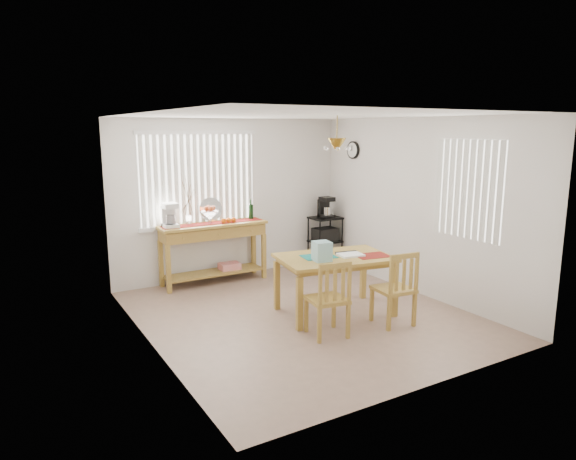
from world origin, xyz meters
TOP-DOWN VIEW (x-y plane):
  - ground at (0.00, 0.00)m, footprint 4.00×4.50m
  - room_shell at (0.00, 0.02)m, footprint 4.20×4.70m
  - sideboard at (-0.42, 1.99)m, footprint 1.72×0.48m
  - sideboard_items at (-0.71, 2.01)m, footprint 1.63×0.41m
  - wire_cart at (1.70, 1.95)m, footprint 0.52×0.42m
  - cart_items at (1.70, 1.96)m, footprint 0.21×0.25m
  - dining_table at (0.41, -0.14)m, footprint 1.59×1.17m
  - table_items at (0.25, -0.24)m, footprint 1.12×0.70m
  - chair_left at (-0.11, -0.76)m, footprint 0.49×0.49m
  - chair_right at (0.82, -0.88)m, footprint 0.49×0.49m

SIDE VIEW (x-z plane):
  - ground at x=0.00m, z-range -0.01..0.00m
  - chair_left at x=-0.11m, z-range -0.01..0.93m
  - chair_right at x=0.82m, z-range -0.01..0.95m
  - wire_cart at x=1.70m, z-range 0.09..0.98m
  - dining_table at x=0.41m, z-range 0.30..1.08m
  - sideboard at x=-0.42m, z-range 0.24..1.21m
  - table_items at x=0.25m, z-range 0.75..1.00m
  - cart_items at x=1.70m, z-range 0.87..1.24m
  - sideboard_items at x=-0.71m, z-range 0.75..1.49m
  - room_shell at x=0.00m, z-range 0.34..3.04m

